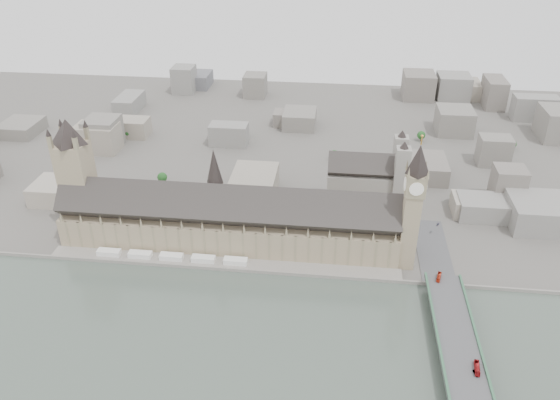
# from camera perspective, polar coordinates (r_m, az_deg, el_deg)

# --- Properties ---
(ground) EXTENTS (900.00, 900.00, 0.00)m
(ground) POSITION_cam_1_polar(r_m,az_deg,el_deg) (427.79, -5.81, -6.15)
(ground) COLOR #595651
(ground) RESTS_ON ground
(embankment_wall) EXTENTS (600.00, 1.50, 3.00)m
(embankment_wall) POSITION_cam_1_polar(r_m,az_deg,el_deg) (415.17, -6.24, -7.19)
(embankment_wall) COLOR gray
(embankment_wall) RESTS_ON ground
(river_terrace) EXTENTS (270.00, 15.00, 2.00)m
(river_terrace) POSITION_cam_1_polar(r_m,az_deg,el_deg) (421.31, -6.02, -6.64)
(river_terrace) COLOR gray
(river_terrace) RESTS_ON ground
(terrace_tents) EXTENTS (118.00, 7.00, 4.00)m
(terrace_tents) POSITION_cam_1_polar(r_m,az_deg,el_deg) (429.57, -11.28, -5.82)
(terrace_tents) COLOR white
(terrace_tents) RESTS_ON river_terrace
(palace_of_westminster) EXTENTS (265.00, 40.73, 55.44)m
(palace_of_westminster) POSITION_cam_1_polar(r_m,az_deg,el_deg) (431.11, -5.43, -2.18)
(palace_of_westminster) COLOR gray
(palace_of_westminster) RESTS_ON ground
(elizabeth_tower) EXTENTS (17.00, 17.00, 107.50)m
(elizabeth_tower) POSITION_cam_1_polar(r_m,az_deg,el_deg) (398.96, 13.77, 0.09)
(elizabeth_tower) COLOR gray
(elizabeth_tower) RESTS_ON ground
(victoria_tower) EXTENTS (30.00, 30.00, 100.00)m
(victoria_tower) POSITION_cam_1_polar(r_m,az_deg,el_deg) (460.02, -20.54, 2.72)
(victoria_tower) COLOR gray
(victoria_tower) RESTS_ON ground
(central_tower) EXTENTS (13.00, 13.00, 48.00)m
(central_tower) POSITION_cam_1_polar(r_m,az_deg,el_deg) (421.16, -6.82, 2.42)
(central_tower) COLOR #87755D
(central_tower) RESTS_ON ground
(westminster_bridge) EXTENTS (25.00, 325.00, 10.25)m
(westminster_bridge) POSITION_cam_1_polar(r_m,az_deg,el_deg) (358.75, 18.15, -15.15)
(westminster_bridge) COLOR #474749
(westminster_bridge) RESTS_ON ground
(westminster_abbey) EXTENTS (68.00, 36.00, 64.00)m
(westminster_abbey) POSITION_cam_1_polar(r_m,az_deg,el_deg) (488.15, 9.21, 1.93)
(westminster_abbey) COLOR gray
(westminster_abbey) RESTS_ON ground
(city_skyline_inland) EXTENTS (720.00, 360.00, 38.00)m
(city_skyline_inland) POSITION_cam_1_polar(r_m,az_deg,el_deg) (631.82, -1.37, 8.32)
(city_skyline_inland) COLOR gray
(city_skyline_inland) RESTS_ON ground
(park_trees) EXTENTS (110.00, 30.00, 15.00)m
(park_trees) POSITION_cam_1_polar(r_m,az_deg,el_deg) (474.49, -5.58, -1.11)
(park_trees) COLOR #1B4D1C
(park_trees) RESTS_ON ground
(red_bus_north) EXTENTS (5.06, 10.79, 2.93)m
(red_bus_north) POSITION_cam_1_polar(r_m,az_deg,el_deg) (404.40, 16.27, -7.73)
(red_bus_north) COLOR red
(red_bus_north) RESTS_ON westminster_bridge
(red_bus_south) EXTENTS (4.08, 11.67, 3.18)m
(red_bus_south) POSITION_cam_1_polar(r_m,az_deg,el_deg) (344.87, 19.89, -16.18)
(red_bus_south) COLOR #A01416
(red_bus_south) RESTS_ON westminster_bridge
(car_silver) EXTENTS (3.06, 5.24, 1.63)m
(car_silver) POSITION_cam_1_polar(r_m,az_deg,el_deg) (342.95, 19.80, -16.66)
(car_silver) COLOR gray
(car_silver) RESTS_ON westminster_bridge
(car_approach) EXTENTS (3.18, 4.70, 1.26)m
(car_approach) POSITION_cam_1_polar(r_m,az_deg,el_deg) (465.34, 16.16, -2.46)
(car_approach) COLOR gray
(car_approach) RESTS_ON westminster_bridge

